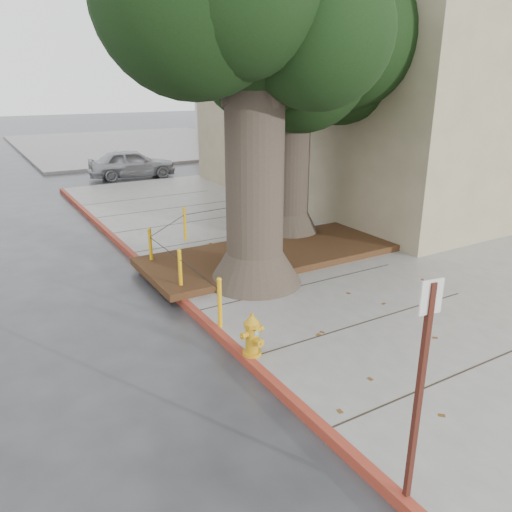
{
  "coord_description": "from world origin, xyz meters",
  "views": [
    {
      "loc": [
        -5.44,
        -6.02,
        4.28
      ],
      "look_at": [
        -0.79,
        1.82,
        1.1
      ],
      "focal_mm": 35.0,
      "sensor_mm": 36.0,
      "label": 1
    }
  ],
  "objects_px": {
    "car_silver": "(132,163)",
    "fire_hydrant": "(252,335)",
    "car_red": "(238,155)",
    "signpost": "(420,382)"
  },
  "relations": [
    {
      "from": "signpost",
      "to": "car_silver",
      "type": "height_order",
      "value": "signpost"
    },
    {
      "from": "fire_hydrant",
      "to": "car_silver",
      "type": "bearing_deg",
      "value": 67.03
    },
    {
      "from": "signpost",
      "to": "car_red",
      "type": "height_order",
      "value": "signpost"
    },
    {
      "from": "fire_hydrant",
      "to": "car_red",
      "type": "height_order",
      "value": "car_red"
    },
    {
      "from": "fire_hydrant",
      "to": "signpost",
      "type": "bearing_deg",
      "value": -102.5
    },
    {
      "from": "car_silver",
      "to": "car_red",
      "type": "height_order",
      "value": "car_silver"
    },
    {
      "from": "fire_hydrant",
      "to": "car_red",
      "type": "bearing_deg",
      "value": 50.31
    },
    {
      "from": "car_silver",
      "to": "fire_hydrant",
      "type": "bearing_deg",
      "value": 175.16
    },
    {
      "from": "fire_hydrant",
      "to": "car_silver",
      "type": "xyz_separation_m",
      "value": [
        3.43,
        17.1,
        0.17
      ]
    },
    {
      "from": "signpost",
      "to": "car_red",
      "type": "xyz_separation_m",
      "value": [
        9.44,
        20.92,
        -0.97
      ]
    }
  ]
}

